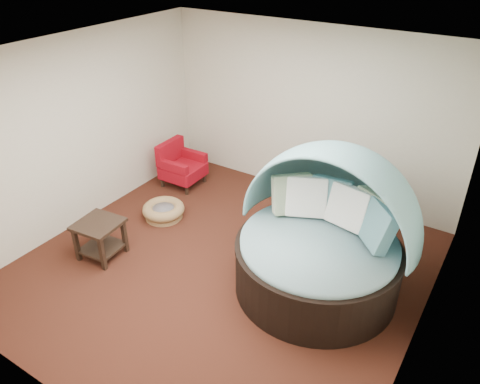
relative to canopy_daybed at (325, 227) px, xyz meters
The scene contains 10 objects.
floor 1.56m from the canopy_daybed, 160.89° to the right, with size 5.00×5.00×0.00m, color #462014.
wall_back 2.47m from the canopy_daybed, 120.56° to the left, with size 5.00×5.00×0.00m, color beige.
wall_front 3.22m from the canopy_daybed, 112.73° to the right, with size 5.00×5.00×0.00m, color beige.
wall_left 3.79m from the canopy_daybed, behind, with size 5.00×5.00×0.00m, color beige.
wall_right 1.45m from the canopy_daybed, 18.42° to the right, with size 5.00×5.00×0.00m, color beige.
ceiling 2.33m from the canopy_daybed, 160.89° to the right, with size 5.00×5.00×0.00m, color white.
canopy_daybed is the anchor object (origin of this frame).
pet_basket 2.81m from the canopy_daybed, behind, with size 0.83×0.83×0.23m.
red_armchair 3.40m from the canopy_daybed, 160.47° to the left, with size 0.67×0.68×0.77m.
side_table 3.03m from the canopy_daybed, 158.35° to the right, with size 0.62×0.62×0.54m.
Camera 1 is at (2.87, -4.06, 4.04)m, focal length 35.00 mm.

